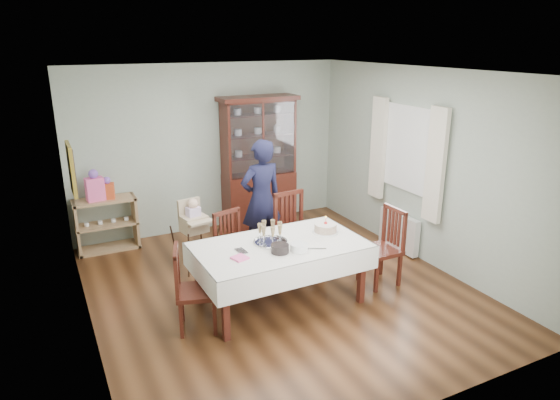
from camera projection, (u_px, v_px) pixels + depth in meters
floor at (279, 288)px, 6.39m from camera, size 5.00×5.00×0.00m
room_shell at (260, 150)px, 6.32m from camera, size 5.00×5.00×5.00m
dining_table at (280, 273)px, 5.94m from camera, size 2.02×1.18×0.76m
china_cabinet at (259, 160)px, 8.29m from camera, size 1.30×0.48×2.18m
sideboard at (107, 224)px, 7.47m from camera, size 0.90×0.38×0.80m
picture_frame at (71, 169)px, 5.62m from camera, size 0.04×0.48×0.58m
window at (409, 149)px, 7.11m from camera, size 0.04×1.02×1.22m
curtain_left at (436, 166)px, 6.59m from camera, size 0.07×0.30×1.55m
curtain_right at (378, 148)px, 7.65m from camera, size 0.07×0.30×1.55m
radiator at (399, 231)px, 7.47m from camera, size 0.10×0.80×0.55m
chair_far_left at (236, 263)px, 6.43m from camera, size 0.53×0.53×0.96m
chair_far_right at (296, 248)px, 6.84m from camera, size 0.51×0.51×1.07m
chair_end_left at (196, 305)px, 5.44m from camera, size 0.54×0.54×0.96m
chair_end_right at (381, 262)px, 6.46m from camera, size 0.46×0.46×1.00m
woman at (261, 200)px, 7.08m from camera, size 0.66×0.46×1.74m
high_chair at (195, 240)px, 6.91m from camera, size 0.51×0.51×0.99m
champagne_tray at (270, 237)px, 5.85m from camera, size 0.41×0.41×0.25m
birthday_cake at (325, 228)px, 6.16m from camera, size 0.32×0.32×0.22m
plate_stack_dark at (280, 249)px, 5.59m from camera, size 0.23×0.23×0.10m
plate_stack_white at (299, 247)px, 5.64m from camera, size 0.25×0.25×0.09m
napkin_stack at (240, 258)px, 5.44m from camera, size 0.19×0.19×0.02m
cutlery at (238, 252)px, 5.61m from camera, size 0.13×0.19×0.01m
cake_knife at (314, 249)px, 5.69m from camera, size 0.26×0.15×0.01m
gift_bag_pink at (95, 187)px, 7.22m from camera, size 0.27×0.19×0.47m
gift_bag_orange at (108, 189)px, 7.31m from camera, size 0.21×0.17×0.33m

